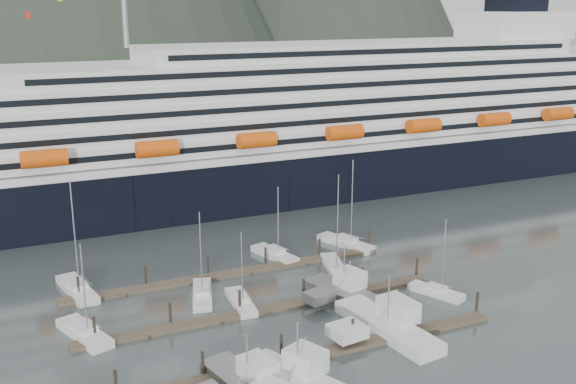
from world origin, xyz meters
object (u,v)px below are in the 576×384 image
at_px(sailboat_e, 77,290).
at_px(trawler_b, 296,381).
at_px(sailboat_h, 436,292).
at_px(cruise_ship, 323,131).
at_px(sailboat_c, 241,302).
at_px(sailboat_f, 275,255).
at_px(sailboat_a, 84,334).
at_px(trawler_e, 343,292).
at_px(sailboat_d, 335,268).
at_px(sailboat_g, 346,243).
at_px(trawler_c, 386,325).
at_px(sailboat_b, 202,295).

xyz_separation_m(sailboat_e, trawler_b, (16.92, -33.93, 0.56)).
xyz_separation_m(sailboat_h, trawler_b, (-27.07, -13.14, 0.61)).
relative_size(cruise_ship, sailboat_c, 19.58).
bearing_deg(sailboat_f, sailboat_h, -161.39).
height_order(cruise_ship, sailboat_a, cruise_ship).
relative_size(sailboat_c, trawler_e, 0.86).
bearing_deg(sailboat_f, trawler_e, 172.35).
relative_size(sailboat_d, sailboat_g, 1.03).
distance_m(sailboat_f, trawler_e, 17.98).
distance_m(cruise_ship, trawler_c, 68.64).
xyz_separation_m(cruise_ship, sailboat_e, (-56.01, -36.07, -11.59)).
bearing_deg(trawler_b, sailboat_g, -59.83).
xyz_separation_m(sailboat_c, sailboat_e, (-18.85, 12.87, 0.06)).
height_order(sailboat_d, sailboat_h, sailboat_d).
height_order(sailboat_d, sailboat_g, sailboat_d).
relative_size(cruise_ship, sailboat_e, 12.69).
xyz_separation_m(sailboat_f, trawler_c, (2.19, -28.37, 0.58)).
xyz_separation_m(sailboat_a, trawler_e, (32.86, -3.31, 0.54)).
relative_size(sailboat_e, sailboat_g, 1.11).
height_order(sailboat_f, trawler_e, sailboat_f).
bearing_deg(sailboat_h, trawler_e, 47.41).
height_order(sailboat_a, sailboat_e, sailboat_e).
relative_size(sailboat_h, trawler_e, 0.90).
relative_size(sailboat_a, sailboat_f, 1.04).
bearing_deg(cruise_ship, sailboat_b, -132.57).
bearing_deg(sailboat_g, sailboat_a, 88.30).
relative_size(sailboat_f, trawler_e, 0.95).
height_order(sailboat_c, trawler_b, sailboat_c).
xyz_separation_m(sailboat_e, trawler_e, (31.85, -16.72, 0.51)).
distance_m(sailboat_f, trawler_b, 37.33).
bearing_deg(sailboat_e, trawler_c, -140.23).
bearing_deg(trawler_e, trawler_c, 163.08).
xyz_separation_m(sailboat_b, trawler_c, (16.96, -18.62, 0.59)).
relative_size(sailboat_d, sailboat_h, 1.37).
height_order(sailboat_c, trawler_e, sailboat_c).
xyz_separation_m(sailboat_d, sailboat_f, (-5.86, 8.80, -0.01)).
relative_size(cruise_ship, sailboat_d, 13.70).
xyz_separation_m(sailboat_a, sailboat_d, (36.61, 5.73, 0.00)).
height_order(cruise_ship, trawler_c, cruise_ship).
xyz_separation_m(sailboat_b, trawler_b, (1.95, -25.31, 0.60)).
xyz_separation_m(trawler_b, trawler_c, (15.00, 6.69, -0.01)).
xyz_separation_m(sailboat_c, trawler_c, (13.07, -14.38, 0.60)).
bearing_deg(sailboat_h, sailboat_g, -19.79).
distance_m(sailboat_g, trawler_e, 20.72).
bearing_deg(sailboat_e, sailboat_f, -97.58).
relative_size(sailboat_a, sailboat_c, 1.16).
bearing_deg(trawler_b, sailboat_c, -29.10).
height_order(sailboat_b, sailboat_d, sailboat_d).
distance_m(trawler_b, trawler_c, 16.43).
bearing_deg(trawler_b, sailboat_b, -19.44).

